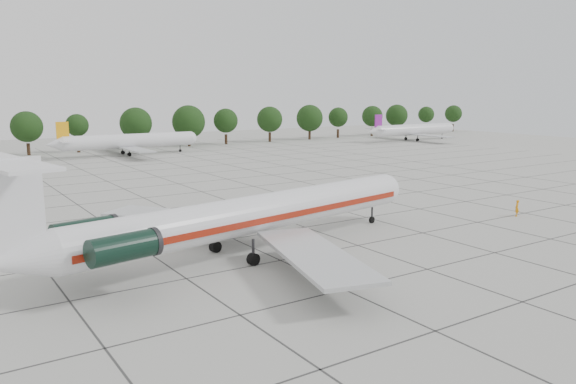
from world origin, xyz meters
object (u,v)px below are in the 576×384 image
object	(u,v)px
main_airliner	(239,217)
ground_crew	(517,208)
bg_airliner_c	(129,141)
bg_airliner_e	(414,130)

from	to	relation	value
main_airliner	ground_crew	world-z (taller)	main_airliner
ground_crew	bg_airliner_c	xyz separation A→B (m)	(-15.60, 81.90, 2.03)
main_airliner	ground_crew	bearing A→B (deg)	-15.80
main_airliner	ground_crew	size ratio (longest dim) A/B	22.57
bg_airliner_c	main_airliner	bearing A→B (deg)	-101.83
bg_airliner_e	main_airliner	bearing A→B (deg)	-142.62
bg_airliner_c	bg_airliner_e	xyz separation A→B (m)	(77.10, -7.31, 0.00)
main_airliner	ground_crew	distance (m)	32.35
bg_airliner_c	bg_airliner_e	distance (m)	77.44
main_airliner	bg_airliner_e	size ratio (longest dim) A/B	1.41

